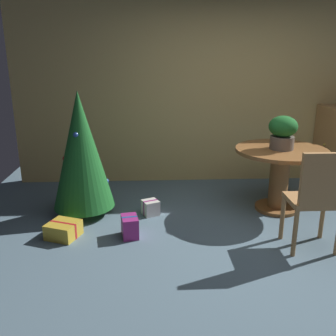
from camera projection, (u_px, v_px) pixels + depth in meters
ground_plane at (265, 251)px, 3.60m from camera, size 6.60×6.60×0.00m
back_wall_panel at (226, 92)px, 5.32m from camera, size 6.00×0.10×2.60m
round_dining_table at (280, 168)px, 4.42m from camera, size 1.07×1.07×0.76m
flower_vase at (283, 131)px, 4.28m from camera, size 0.33×0.33×0.39m
wooden_chair_near at (317, 195)px, 3.45m from camera, size 0.46×0.39×1.00m
holiday_tree at (81, 151)px, 4.22m from camera, size 0.70×0.70×1.45m
gift_box_purple at (130, 227)px, 3.86m from camera, size 0.20×0.25×0.22m
gift_box_cream at (151, 208)px, 4.39m from camera, size 0.23×0.23×0.18m
gift_box_gold at (63, 230)px, 3.85m from camera, size 0.38×0.37×0.16m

